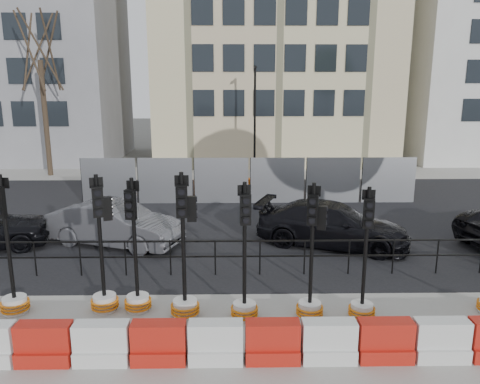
{
  "coord_description": "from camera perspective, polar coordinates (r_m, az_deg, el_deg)",
  "views": [
    {
      "loc": [
        -0.73,
        -10.61,
        5.07
      ],
      "look_at": [
        -0.51,
        3.0,
        1.9
      ],
      "focal_mm": 35.0,
      "sensor_mm": 36.0,
      "label": 1
    }
  ],
  "objects": [
    {
      "name": "heras_fencing",
      "position": [
        20.88,
        1.04,
        0.96
      ],
      "size": [
        14.33,
        1.72,
        2.0
      ],
      "color": "gray",
      "rests_on": "ground"
    },
    {
      "name": "traffic_signal_e",
      "position": [
        10.4,
        0.55,
        -12.1
      ],
      "size": [
        0.61,
        0.61,
        3.09
      ],
      "rotation": [
        0.0,
        0.0,
        0.13
      ],
      "color": "white",
      "rests_on": "ground"
    },
    {
      "name": "traffic_signal_f",
      "position": [
        10.52,
        8.63,
        -11.42
      ],
      "size": [
        0.6,
        0.6,
        3.06
      ],
      "rotation": [
        0.0,
        0.0,
        -0.27
      ],
      "color": "white",
      "rests_on": "ground"
    },
    {
      "name": "tree_bare_far",
      "position": [
        28.1,
        -23.26,
        15.31
      ],
      "size": [
        2.0,
        2.0,
        9.0
      ],
      "color": "#473828",
      "rests_on": "ground"
    },
    {
      "name": "traffic_signal_d",
      "position": [
        10.5,
        -6.73,
        -11.09
      ],
      "size": [
        0.65,
        0.65,
        3.28
      ],
      "rotation": [
        0.0,
        0.0,
        0.06
      ],
      "color": "white",
      "rests_on": "ground"
    },
    {
      "name": "sidewalk_near",
      "position": [
        9.16,
        4.04,
        -20.44
      ],
      "size": [
        40.0,
        6.0,
        0.02
      ],
      "primitive_type": "cube",
      "color": "gray",
      "rests_on": "ground"
    },
    {
      "name": "sidewalk_far",
      "position": [
        27.09,
        0.61,
        2.33
      ],
      "size": [
        40.0,
        4.0,
        0.02
      ],
      "primitive_type": "cube",
      "color": "gray",
      "rests_on": "ground"
    },
    {
      "name": "road",
      "position": [
        18.33,
        1.37,
        -2.91
      ],
      "size": [
        40.0,
        14.0,
        0.03
      ],
      "primitive_type": "cube",
      "color": "black",
      "rests_on": "ground"
    },
    {
      "name": "traffic_signal_g",
      "position": [
        10.75,
        14.75,
        -11.82
      ],
      "size": [
        0.59,
        0.59,
        2.98
      ],
      "rotation": [
        0.0,
        0.0,
        -0.15
      ],
      "color": "white",
      "rests_on": "ground"
    },
    {
      "name": "ground",
      "position": [
        11.78,
        2.77,
        -12.41
      ],
      "size": [
        120.0,
        120.0,
        0.0
      ],
      "primitive_type": "plane",
      "color": "#51514C",
      "rests_on": "ground"
    },
    {
      "name": "traffic_signal_b",
      "position": [
        11.12,
        -16.27,
        -10.26
      ],
      "size": [
        0.63,
        0.63,
        3.18
      ],
      "rotation": [
        0.0,
        0.0,
        0.34
      ],
      "color": "white",
      "rests_on": "ground"
    },
    {
      "name": "barrier_row",
      "position": [
        9.14,
        3.97,
        -17.89
      ],
      "size": [
        13.6,
        0.5,
        0.8
      ],
      "color": "#B92D0E",
      "rests_on": "ground"
    },
    {
      "name": "building_cream",
      "position": [
        32.94,
        4.05,
        19.91
      ],
      "size": [
        15.0,
        10.06,
        18.0
      ],
      "color": "beige",
      "rests_on": "ground"
    },
    {
      "name": "car_c",
      "position": [
        15.17,
        11.18,
        -3.91
      ],
      "size": [
        5.13,
        6.09,
        1.39
      ],
      "primitive_type": "imported",
      "rotation": [
        0.0,
        0.0,
        1.21
      ],
      "color": "black",
      "rests_on": "ground"
    },
    {
      "name": "car_b",
      "position": [
        15.43,
        -14.98,
        -3.78
      ],
      "size": [
        4.22,
        5.24,
        1.41
      ],
      "primitive_type": "imported",
      "rotation": [
        0.0,
        0.0,
        1.23
      ],
      "color": "#4F5054",
      "rests_on": "ground"
    },
    {
      "name": "traffic_signal_c",
      "position": [
        10.99,
        -12.47,
        -10.99
      ],
      "size": [
        0.61,
        0.61,
        3.1
      ],
      "rotation": [
        0.0,
        0.0,
        -0.21
      ],
      "color": "white",
      "rests_on": "ground"
    },
    {
      "name": "lamp_post_far",
      "position": [
        25.68,
        1.82,
        8.96
      ],
      "size": [
        0.12,
        0.56,
        6.0
      ],
      "color": "black",
      "rests_on": "ground"
    },
    {
      "name": "building_grey",
      "position": [
        35.24,
        -23.95,
        15.15
      ],
      "size": [
        11.0,
        9.06,
        14.0
      ],
      "color": "gray",
      "rests_on": "ground"
    },
    {
      "name": "kerb_railing",
      "position": [
        12.61,
        2.45,
        -7.24
      ],
      "size": [
        18.0,
        0.04,
        1.0
      ],
      "color": "black",
      "rests_on": "ground"
    },
    {
      "name": "traffic_signal_a",
      "position": [
        11.78,
        -25.99,
        -10.28
      ],
      "size": [
        0.63,
        0.63,
        3.2
      ],
      "rotation": [
        0.0,
        0.0,
        -0.18
      ],
      "color": "white",
      "rests_on": "ground"
    }
  ]
}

